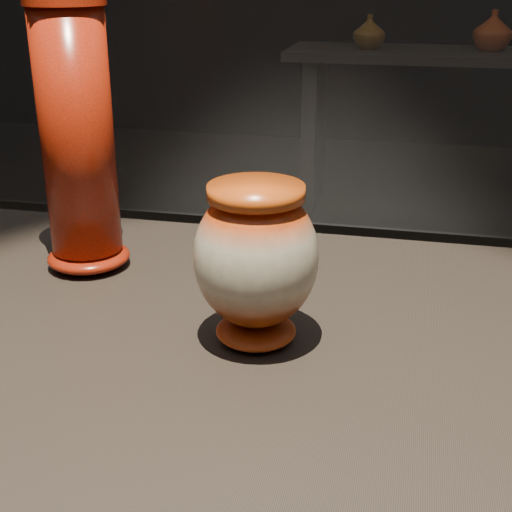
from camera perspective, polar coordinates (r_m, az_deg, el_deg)
The scene contains 6 objects.
display_plinth at distance 1.07m, azimuth -1.70°, elevation -19.28°, with size 2.00×0.80×0.90m.
main_vase at distance 0.86m, azimuth -0.00°, elevation -0.23°, with size 0.16×0.16×0.20m.
tall_vase at distance 1.09m, azimuth -14.05°, elevation 8.68°, with size 0.14×0.14×0.40m.
back_shelf at distance 4.20m, azimuth 16.57°, elevation 11.87°, with size 2.00×0.60×0.90m.
back_vase_left at distance 4.12m, azimuth 9.04°, elevation 17.29°, with size 0.17×0.17×0.18m, color #9C5C16.
back_vase_mid at distance 4.17m, azimuth 18.42°, elevation 16.74°, with size 0.20×0.20×0.21m, color maroon.
Camera 1 is at (0.20, -0.77, 1.34)m, focal length 50.00 mm.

